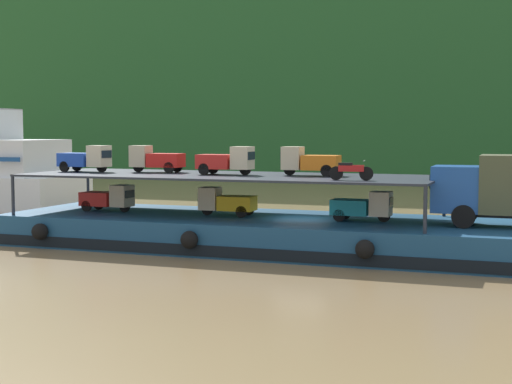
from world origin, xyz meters
TOP-DOWN VIEW (x-y plane):
  - ground_plane at (0.00, 0.00)m, footprint 400.00×400.00m
  - hillside_far_bank at (0.00, 65.64)m, footprint 129.84×32.99m
  - cargo_barge at (0.00, -0.03)m, footprint 29.36×8.28m
  - cargo_rack at (-3.80, 0.00)m, footprint 20.16×6.85m
  - mini_truck_lower_stern at (-10.29, -0.26)m, footprint 2.79×1.28m
  - mini_truck_lower_aft at (-3.80, -0.07)m, footprint 2.79×1.28m
  - mini_truck_lower_mid at (2.93, -0.00)m, footprint 2.75×1.22m
  - mini_truck_upper_stern at (-11.70, -0.09)m, footprint 2.80×1.30m
  - mini_truck_upper_mid at (-8.04, 0.72)m, footprint 2.79×1.30m
  - mini_truck_upper_fore at (-3.83, 0.04)m, footprint 2.75×1.22m
  - mini_truck_upper_bow at (0.21, 0.60)m, footprint 2.76×1.23m
  - motorcycle_upper_port at (2.83, -2.06)m, footprint 1.90×0.55m

SIDE VIEW (x-z plane):
  - ground_plane at x=0.00m, z-range 0.00..0.00m
  - cargo_barge at x=0.00m, z-range 0.00..1.50m
  - mini_truck_lower_stern at x=-10.29m, z-range 1.50..2.88m
  - mini_truck_lower_aft at x=-3.80m, z-range 1.50..2.88m
  - mini_truck_lower_mid at x=2.93m, z-range 1.50..2.88m
  - cargo_rack at x=-3.80m, z-range 2.44..4.44m
  - motorcycle_upper_port at x=2.83m, z-range 3.50..4.37m
  - mini_truck_upper_stern at x=-11.70m, z-range 3.50..4.88m
  - mini_truck_upper_mid at x=-8.04m, z-range 3.50..4.88m
  - mini_truck_upper_fore at x=-3.83m, z-range 3.50..4.88m
  - mini_truck_upper_bow at x=0.21m, z-range 3.50..4.88m
  - hillside_far_bank at x=0.00m, z-range 2.31..38.78m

